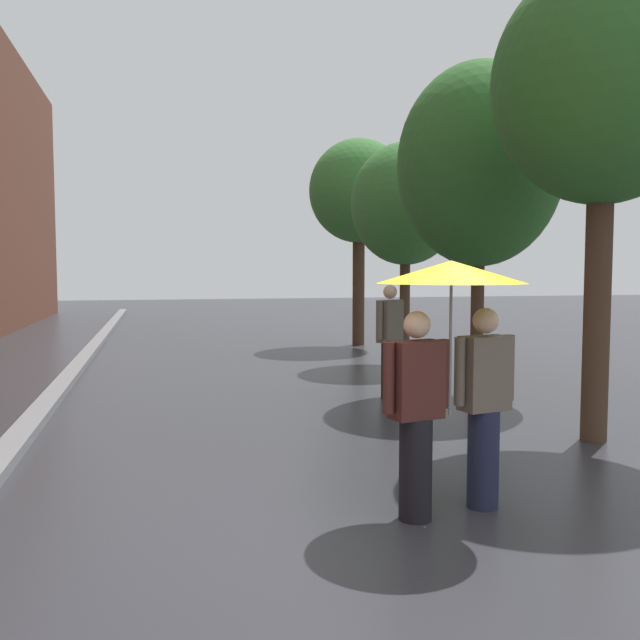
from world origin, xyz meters
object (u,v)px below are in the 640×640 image
street_tree_0 (604,86)px  street_tree_3 (359,192)px  couple_under_umbrella (451,342)px  street_tree_2 (406,205)px  pedestrian_walking_midground (390,340)px  street_tree_1 (480,166)px

street_tree_0 → street_tree_3: (0.17, 10.18, -0.09)m
street_tree_0 → couple_under_umbrella: street_tree_0 is taller
street_tree_0 → street_tree_2: bearing=88.9°
couple_under_umbrella → pedestrian_walking_midground: size_ratio=1.18×
street_tree_0 → pedestrian_walking_midground: size_ratio=3.12×
street_tree_1 → street_tree_3: street_tree_3 is taller
street_tree_1 → pedestrian_walking_midground: size_ratio=2.98×
street_tree_3 → couple_under_umbrella: size_ratio=2.58×
street_tree_0 → pedestrian_walking_midground: (-1.43, 3.01, -3.10)m
street_tree_0 → couple_under_umbrella: bearing=-144.8°
street_tree_3 → street_tree_2: bearing=-90.6°
street_tree_3 → street_tree_1: bearing=-91.1°
street_tree_3 → pedestrian_walking_midground: 7.93m
street_tree_3 → pedestrian_walking_midground: (-1.60, -7.16, -3.01)m
street_tree_2 → street_tree_3: 3.59m
street_tree_2 → pedestrian_walking_midground: street_tree_2 is taller
street_tree_2 → pedestrian_walking_midground: size_ratio=2.64×
pedestrian_walking_midground → street_tree_0: bearing=-64.6°
couple_under_umbrella → pedestrian_walking_midground: couple_under_umbrella is taller
street_tree_0 → street_tree_2: street_tree_0 is taller
street_tree_0 → street_tree_2: 6.68m
street_tree_1 → street_tree_2: street_tree_1 is taller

